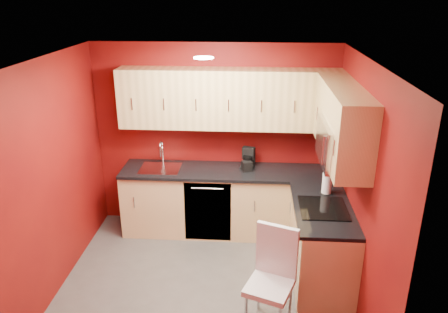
# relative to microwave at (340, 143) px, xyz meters

# --- Properties ---
(floor) EXTENTS (3.20, 3.20, 0.00)m
(floor) POSITION_rel_microwave_xyz_m (-1.39, -0.20, -1.66)
(floor) COLOR #4F4D4A
(floor) RESTS_ON ground
(ceiling) EXTENTS (3.20, 3.20, 0.00)m
(ceiling) POSITION_rel_microwave_xyz_m (-1.39, -0.20, 0.84)
(ceiling) COLOR white
(ceiling) RESTS_ON wall_back
(wall_back) EXTENTS (3.20, 0.00, 3.20)m
(wall_back) POSITION_rel_microwave_xyz_m (-1.39, 1.30, -0.41)
(wall_back) COLOR maroon
(wall_back) RESTS_ON floor
(wall_front) EXTENTS (3.20, 0.00, 3.20)m
(wall_front) POSITION_rel_microwave_xyz_m (-1.39, -1.70, -0.41)
(wall_front) COLOR maroon
(wall_front) RESTS_ON floor
(wall_left) EXTENTS (0.00, 3.00, 3.00)m
(wall_left) POSITION_rel_microwave_xyz_m (-2.99, -0.20, -0.41)
(wall_left) COLOR maroon
(wall_left) RESTS_ON floor
(wall_right) EXTENTS (0.00, 3.00, 3.00)m
(wall_right) POSITION_rel_microwave_xyz_m (0.21, -0.20, -0.41)
(wall_right) COLOR maroon
(wall_right) RESTS_ON floor
(base_cabinets_back) EXTENTS (2.80, 0.60, 0.87)m
(base_cabinets_back) POSITION_rel_microwave_xyz_m (-1.19, 1.00, -1.22)
(base_cabinets_back) COLOR #E7BE84
(base_cabinets_back) RESTS_ON floor
(base_cabinets_right) EXTENTS (0.60, 1.30, 0.87)m
(base_cabinets_right) POSITION_rel_microwave_xyz_m (-0.09, 0.05, -1.22)
(base_cabinets_right) COLOR #E7BE84
(base_cabinets_right) RESTS_ON floor
(countertop_back) EXTENTS (2.80, 0.63, 0.04)m
(countertop_back) POSITION_rel_microwave_xyz_m (-1.19, 0.99, -0.77)
(countertop_back) COLOR black
(countertop_back) RESTS_ON base_cabinets_back
(countertop_right) EXTENTS (0.63, 1.27, 0.04)m
(countertop_right) POSITION_rel_microwave_xyz_m (-0.11, 0.04, -0.77)
(countertop_right) COLOR black
(countertop_right) RESTS_ON base_cabinets_right
(upper_cabinets_back) EXTENTS (2.80, 0.35, 0.75)m
(upper_cabinets_back) POSITION_rel_microwave_xyz_m (-1.19, 1.13, 0.17)
(upper_cabinets_back) COLOR #D4B778
(upper_cabinets_back) RESTS_ON wall_back
(upper_cabinets_right) EXTENTS (0.35, 1.55, 0.75)m
(upper_cabinets_right) POSITION_rel_microwave_xyz_m (0.03, 0.24, 0.23)
(upper_cabinets_right) COLOR #D4B778
(upper_cabinets_right) RESTS_ON wall_right
(microwave) EXTENTS (0.42, 0.76, 0.42)m
(microwave) POSITION_rel_microwave_xyz_m (0.00, 0.00, 0.00)
(microwave) COLOR silver
(microwave) RESTS_ON upper_cabinets_right
(cooktop) EXTENTS (0.50, 0.55, 0.01)m
(cooktop) POSITION_rel_microwave_xyz_m (-0.11, 0.00, -0.74)
(cooktop) COLOR black
(cooktop) RESTS_ON countertop_right
(sink) EXTENTS (0.52, 0.42, 0.35)m
(sink) POSITION_rel_microwave_xyz_m (-2.09, 1.00, -0.72)
(sink) COLOR silver
(sink) RESTS_ON countertop_back
(dishwasher_front) EXTENTS (0.60, 0.02, 0.82)m
(dishwasher_front) POSITION_rel_microwave_xyz_m (-1.44, 0.71, -1.22)
(dishwasher_front) COLOR black
(dishwasher_front) RESTS_ON base_cabinets_back
(downlight) EXTENTS (0.20, 0.20, 0.01)m
(downlight) POSITION_rel_microwave_xyz_m (-1.39, 0.10, 0.82)
(downlight) COLOR white
(downlight) RESTS_ON ceiling
(coffee_maker) EXTENTS (0.21, 0.25, 0.27)m
(coffee_maker) POSITION_rel_microwave_xyz_m (-0.95, 1.09, -0.62)
(coffee_maker) COLOR black
(coffee_maker) RESTS_ON countertop_back
(napkin_holder) EXTENTS (0.15, 0.15, 0.13)m
(napkin_holder) POSITION_rel_microwave_xyz_m (-0.95, 0.99, -0.69)
(napkin_holder) COLOR black
(napkin_holder) RESTS_ON countertop_back
(paper_towel) EXTENTS (0.16, 0.16, 0.25)m
(paper_towel) POSITION_rel_microwave_xyz_m (-0.03, 0.38, -0.62)
(paper_towel) COLOR silver
(paper_towel) RESTS_ON countertop_right
(dining_chair) EXTENTS (0.54, 0.55, 1.02)m
(dining_chair) POSITION_rel_microwave_xyz_m (-0.69, -0.77, -1.15)
(dining_chair) COLOR silver
(dining_chair) RESTS_ON floor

